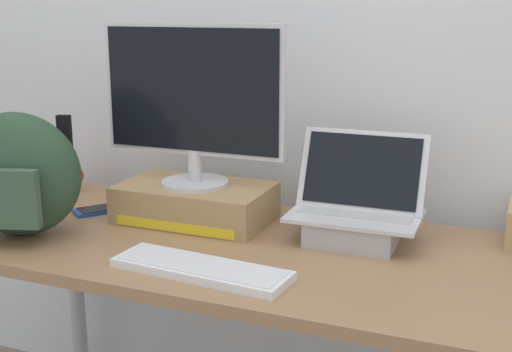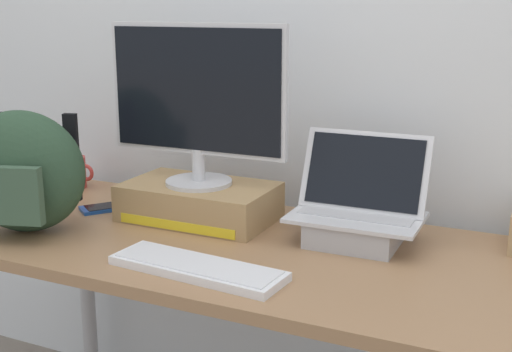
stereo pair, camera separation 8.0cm
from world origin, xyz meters
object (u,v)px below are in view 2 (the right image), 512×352
Objects in this scene: desktop_monitor at (197,100)px; messenger_backpack at (22,172)px; coffee_mug at (73,172)px; external_keyboard at (197,268)px; toner_box_yellow at (199,202)px; open_laptop at (357,220)px; cell_phone at (106,208)px.

desktop_monitor reaches higher than messenger_backpack.
desktop_monitor is 3.99× the size of coffee_mug.
external_keyboard is 3.24× the size of coffee_mug.
desktop_monitor is 0.51m from external_keyboard.
toner_box_yellow reaches higher than external_keyboard.
messenger_backpack reaches higher than external_keyboard.
messenger_backpack reaches higher than coffee_mug.
open_laptop is 2.53× the size of coffee_mug.
toner_box_yellow is at bearing 123.68° from external_keyboard.
open_laptop is at bearing -6.14° from coffee_mug.
messenger_backpack reaches higher than open_laptop.
open_laptop is at bearing 40.92° from cell_phone.
open_laptop is (0.46, 0.01, -0.28)m from desktop_monitor.
toner_box_yellow is 0.98× the size of external_keyboard.
external_keyboard is at bearing -60.84° from toner_box_yellow.
open_laptop is at bearing 1.15° from toner_box_yellow.
messenger_backpack is (-0.37, -0.28, -0.18)m from desktop_monitor.
cell_phone is (0.07, 0.25, -0.16)m from messenger_backpack.
open_laptop reaches higher than toner_box_yellow.
cell_phone is at bearing -31.77° from coffee_mug.
open_laptop reaches higher than coffee_mug.
toner_box_yellow is 0.79× the size of desktop_monitor.
messenger_backpack is at bearing -142.04° from toner_box_yellow.
desktop_monitor is 0.53m from open_laptop.
messenger_backpack is (-0.56, 0.06, 0.15)m from external_keyboard.
coffee_mug reaches higher than cell_phone.
coffee_mug is (-0.55, 0.12, -0.29)m from desktop_monitor.
coffee_mug is at bearing 96.38° from messenger_backpack.
cell_phone is at bearing -172.83° from toner_box_yellow.
open_laptop is 0.76m from cell_phone.
external_keyboard is 0.58m from messenger_backpack.
open_laptop is 0.44m from external_keyboard.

